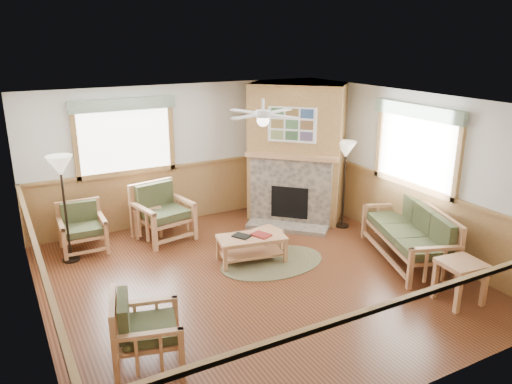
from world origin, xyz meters
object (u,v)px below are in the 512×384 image
coffee_table (252,249)px  end_table_sofa (459,282)px  sofa (407,233)px  floor_lamp_left (65,209)px  armchair_back_right (163,213)px  end_table_chairs (148,220)px  armchair_left (147,329)px  floor_lamp_right (344,185)px  armchair_back_left (82,228)px  footstool (268,239)px

coffee_table → end_table_sofa: 3.19m
sofa → floor_lamp_left: bearing=-97.5°
sofa → end_table_sofa: sofa is taller
armchair_back_right → floor_lamp_left: floor_lamp_left is taller
sofa → end_table_chairs: (-3.45, 3.12, -0.18)m
sofa → armchair_left: sofa is taller
end_table_sofa → armchair_left: bearing=169.7°
floor_lamp_right → armchair_back_left: bearing=165.3°
end_table_sofa → armchair_back_right: bearing=124.7°
armchair_back_left → end_table_sofa: 6.07m
armchair_back_right → coffee_table: bearing=-70.6°
sofa → floor_lamp_right: bearing=-159.5°
end_table_chairs → armchair_left: bearing=-106.7°
sofa → coffee_table: (-2.29, 1.16, -0.24)m
coffee_table → armchair_back_left: bearing=154.2°
end_table_chairs → armchair_back_right: bearing=-59.1°
coffee_table → floor_lamp_right: floor_lamp_right is taller
armchair_back_right → floor_lamp_left: bearing=174.5°
end_table_sofa → floor_lamp_right: (0.37, 3.08, 0.54)m
armchair_back_right → end_table_chairs: bearing=109.7°
footstool → end_table_sofa: bearing=-63.2°
footstool → floor_lamp_right: bearing=7.3°
armchair_back_left → floor_lamp_right: floor_lamp_right is taller
armchair_back_right → armchair_left: bearing=-122.5°
armchair_back_left → armchair_back_right: size_ratio=0.83×
end_table_sofa → floor_lamp_left: floor_lamp_left is taller
armchair_back_left → armchair_left: 3.54m
end_table_chairs → end_table_sofa: bearing=-55.6°
armchair_back_right → floor_lamp_right: 3.44m
armchair_back_left → floor_lamp_right: bearing=-12.9°
sofa → coffee_table: 2.58m
armchair_left → floor_lamp_left: size_ratio=0.47×
end_table_chairs → floor_lamp_left: floor_lamp_left is taller
armchair_left → end_table_sofa: armchair_left is taller
end_table_chairs → sofa: bearing=-42.1°
armchair_left → floor_lamp_left: floor_lamp_left is taller
armchair_left → armchair_back_left: bearing=15.7°
floor_lamp_left → floor_lamp_right: size_ratio=1.06×
armchair_left → floor_lamp_left: bearing=20.6°
coffee_table → floor_lamp_left: size_ratio=0.61×
footstool → floor_lamp_left: floor_lamp_left is taller
armchair_back_right → floor_lamp_left: 1.72m
floor_lamp_left → floor_lamp_right: floor_lamp_left is taller
armchair_back_left → floor_lamp_right: 4.82m
footstool → floor_lamp_right: 1.94m
armchair_back_left → footstool: armchair_back_left is taller
floor_lamp_right → sofa: bearing=-90.0°
armchair_left → end_table_sofa: size_ratio=1.38×
armchair_left → coffee_table: 2.90m
end_table_chairs → footstool: bearing=-45.1°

